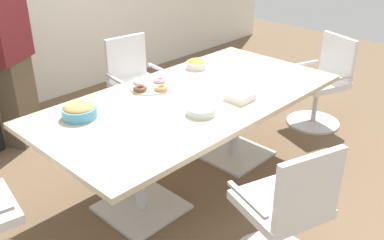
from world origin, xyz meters
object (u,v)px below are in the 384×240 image
(snack_bowl_chips_yellow, at_px, (196,64))
(donut_platter, at_px, (150,86))
(office_chair_1, at_px, (322,86))
(office_chair_2, at_px, (136,89))
(snack_bowl_cookies, at_px, (79,110))
(napkin_pile, at_px, (240,97))
(person_standing_1, at_px, (9,52))
(conference_table, at_px, (192,111))
(plate_stack, at_px, (201,110))
(office_chair_0, at_px, (285,216))

(snack_bowl_chips_yellow, height_order, donut_platter, snack_bowl_chips_yellow)
(office_chair_1, relative_size, office_chair_2, 1.00)
(snack_bowl_chips_yellow, xyz_separation_m, snack_bowl_cookies, (-1.28, -0.11, 0.01))
(napkin_pile, bearing_deg, office_chair_1, 3.20)
(person_standing_1, bearing_deg, office_chair_2, 120.49)
(conference_table, height_order, napkin_pile, napkin_pile)
(office_chair_1, xyz_separation_m, snack_bowl_chips_yellow, (-1.18, 0.63, 0.39))
(office_chair_2, height_order, napkin_pile, office_chair_2)
(napkin_pile, bearing_deg, snack_bowl_chips_yellow, 68.19)
(office_chair_1, distance_m, plate_stack, 1.88)
(office_chair_2, distance_m, donut_platter, 0.91)
(snack_bowl_cookies, bearing_deg, plate_stack, -42.30)
(conference_table, relative_size, napkin_pile, 13.65)
(snack_bowl_chips_yellow, bearing_deg, snack_bowl_cookies, -175.11)
(office_chair_1, xyz_separation_m, plate_stack, (-1.84, -0.04, 0.37))
(snack_bowl_cookies, bearing_deg, person_standing_1, 83.66)
(plate_stack, bearing_deg, snack_bowl_cookies, 137.70)
(person_standing_1, bearing_deg, snack_bowl_cookies, 53.00)
(napkin_pile, bearing_deg, office_chair_2, 85.05)
(conference_table, bearing_deg, donut_platter, 105.77)
(office_chair_1, height_order, office_chair_2, same)
(donut_platter, xyz_separation_m, napkin_pile, (0.30, -0.66, 0.01))
(office_chair_2, bearing_deg, office_chair_1, 143.59)
(donut_platter, distance_m, plate_stack, 0.62)
(snack_bowl_cookies, bearing_deg, napkin_pile, -31.42)
(conference_table, height_order, person_standing_1, person_standing_1)
(office_chair_2, bearing_deg, snack_bowl_cookies, 42.57)
(conference_table, height_order, office_chair_2, office_chair_2)
(office_chair_1, height_order, person_standing_1, person_standing_1)
(person_standing_1, xyz_separation_m, napkin_pile, (0.85, -1.92, -0.12))
(snack_bowl_chips_yellow, bearing_deg, office_chair_0, -118.72)
(donut_platter, bearing_deg, person_standing_1, 113.40)
(person_standing_1, xyz_separation_m, snack_bowl_chips_yellow, (1.13, -1.20, -0.11))
(snack_bowl_chips_yellow, bearing_deg, napkin_pile, -111.81)
(office_chair_1, bearing_deg, office_chair_2, 65.69)
(conference_table, xyz_separation_m, donut_platter, (-0.10, 0.36, 0.14))
(snack_bowl_cookies, bearing_deg, conference_table, -21.16)
(conference_table, relative_size, plate_stack, 11.53)
(conference_table, bearing_deg, plate_stack, -123.96)
(office_chair_0, distance_m, snack_bowl_cookies, 1.51)
(office_chair_0, xyz_separation_m, napkin_pile, (0.53, 0.78, 0.37))
(conference_table, height_order, plate_stack, plate_stack)
(person_standing_1, distance_m, snack_bowl_cookies, 1.32)
(conference_table, height_order, donut_platter, donut_platter)
(snack_bowl_chips_yellow, height_order, plate_stack, snack_bowl_chips_yellow)
(conference_table, relative_size, office_chair_1, 2.64)
(office_chair_0, bearing_deg, snack_bowl_cookies, 126.80)
(conference_table, relative_size, office_chair_2, 2.64)
(napkin_pile, bearing_deg, office_chair_0, -124.34)
(snack_bowl_cookies, relative_size, donut_platter, 0.70)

